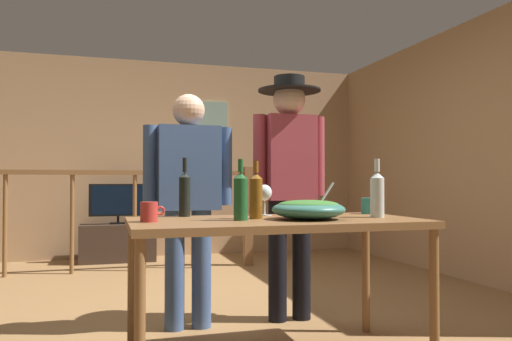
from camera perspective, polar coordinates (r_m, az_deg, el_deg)
The scene contains 18 objects.
ground_plane at distance 3.84m, azimuth -4.55°, elevation -15.99°, with size 8.03×8.03×0.00m, color olive.
back_wall at distance 6.78m, azimuth -9.96°, elevation 1.34°, with size 5.35×0.10×2.57m, color tan.
side_wall_right at distance 5.73m, azimuth 20.55°, elevation 1.88°, with size 0.10×4.63×2.57m, color tan.
framed_picture at distance 6.84m, azimuth -5.42°, elevation 5.71°, with size 0.51×0.03×0.51m, color #80A192.
stair_railing at distance 5.67m, azimuth -11.60°, elevation -3.82°, with size 3.32×0.10×1.15m.
tv_console at distance 6.42m, azimuth -15.46°, elevation -7.92°, with size 0.90×0.40×0.46m, color #38281E.
flat_screen_tv at distance 6.35m, azimuth -15.43°, elevation -3.33°, with size 0.69×0.12×0.49m.
serving_table at distance 2.74m, azimuth 2.27°, elevation -7.00°, with size 1.56×0.79×0.77m.
salad_bowl at distance 2.72m, azimuth 6.00°, elevation -4.31°, with size 0.40×0.40×0.20m.
wine_glass at distance 3.01m, azimuth 0.98°, elevation -2.68°, with size 0.09×0.09×0.19m.
wine_bottle_green at distance 2.63m, azimuth -1.77°, elevation -2.82°, with size 0.07×0.07×0.32m.
wine_bottle_amber at distance 2.74m, azimuth -0.00°, elevation -2.78°, with size 0.07×0.07×0.32m.
wine_bottle_clear at distance 2.93m, azimuth 13.64°, elevation -2.55°, with size 0.08×0.08×0.33m.
wine_bottle_dark at distance 2.94m, azimuth -8.13°, elevation -2.56°, with size 0.07×0.07×0.34m.
mug_red at distance 2.59m, azimuth -12.04°, elevation -4.63°, with size 0.12×0.09×0.10m.
mug_teal at distance 3.25m, azimuth 12.71°, elevation -3.94°, with size 0.12×0.09×0.10m.
person_standing_left at distance 3.38m, azimuth -7.71°, elevation -2.17°, with size 0.60×0.22×1.56m.
person_standing_right at distance 3.56m, azimuth 3.83°, elevation -0.35°, with size 0.54×0.45×1.73m.
Camera 1 is at (-0.77, -3.64, 0.98)m, focal length 35.11 mm.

